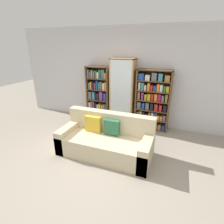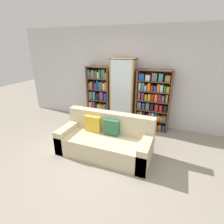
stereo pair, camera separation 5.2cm
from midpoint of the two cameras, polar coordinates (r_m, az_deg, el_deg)
The scene contains 7 objects.
ground_plane at distance 3.54m, azimuth -5.92°, elevation -17.74°, with size 16.00×16.00×0.00m, color gray.
wall_back at distance 5.04m, azimuth 6.21°, elevation 11.13°, with size 7.04×0.06×2.70m.
couch at distance 3.79m, azimuth -1.79°, elevation -9.33°, with size 1.96×0.85×0.86m.
bookshelf_left at distance 5.28m, azimuth -3.88°, elevation 5.61°, with size 0.70×0.32×1.65m.
display_cabinet at distance 4.96m, azimuth 3.85°, elevation 6.12°, with size 0.66×0.36×1.88m.
bookshelf_right at distance 4.83m, azimuth 13.50°, elevation 3.53°, with size 0.91×0.32×1.63m.
wine_bottle at distance 4.40m, azimuth 7.86°, elevation -7.20°, with size 0.09×0.09×0.34m.
Camera 2 is at (1.37, -2.40, 2.22)m, focal length 28.00 mm.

